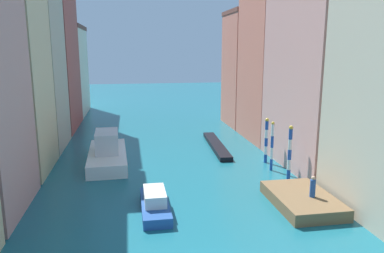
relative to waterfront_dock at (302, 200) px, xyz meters
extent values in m
plane|color=#196070|center=(-7.89, 16.62, -0.40)|extent=(154.00, 154.00, 0.00)
cube|color=#BCB299|center=(-21.69, 18.73, 9.77)|extent=(7.49, 7.90, 20.32)
cube|color=#B25147|center=(-21.69, 28.91, 9.36)|extent=(7.49, 11.27, 19.50)
cube|color=beige|center=(-21.69, 40.58, 6.25)|extent=(7.49, 11.74, 13.30)
cube|color=brown|center=(-21.69, 40.58, 13.23)|extent=(7.64, 11.97, 0.65)
cube|color=tan|center=(5.92, 8.26, 7.58)|extent=(7.49, 11.29, 15.96)
cube|color=#C6705B|center=(5.92, 18.50, 8.28)|extent=(7.49, 8.89, 17.36)
cube|color=#C6705B|center=(5.92, 27.04, 6.99)|extent=(7.49, 7.57, 14.77)
cube|color=brown|center=(5.92, 27.04, 14.64)|extent=(7.64, 7.72, 0.52)
cube|color=brown|center=(0.00, 0.00, 0.00)|extent=(3.74, 5.88, 0.79)
cylinder|color=#234C93|center=(0.43, -0.48, 0.97)|extent=(0.36, 0.36, 1.15)
sphere|color=tan|center=(0.43, -0.48, 1.68)|extent=(0.26, 0.26, 0.26)
cylinder|color=#1E479E|center=(1.24, 4.94, 0.02)|extent=(0.29, 0.29, 0.83)
cylinder|color=white|center=(1.24, 4.94, 0.85)|extent=(0.29, 0.29, 0.83)
cylinder|color=#1E479E|center=(1.24, 4.94, 1.67)|extent=(0.29, 0.29, 0.83)
cylinder|color=white|center=(1.24, 4.94, 2.50)|extent=(0.29, 0.29, 0.83)
cylinder|color=#1E479E|center=(1.24, 4.94, 3.33)|extent=(0.29, 0.29, 0.83)
sphere|color=gold|center=(1.24, 4.94, 3.86)|extent=(0.32, 0.32, 0.32)
cylinder|color=#1E479E|center=(0.74, 7.37, 0.11)|extent=(0.24, 0.24, 1.01)
cylinder|color=white|center=(0.74, 7.37, 1.12)|extent=(0.24, 0.24, 1.01)
cylinder|color=#1E479E|center=(0.74, 7.37, 2.14)|extent=(0.24, 0.24, 1.01)
cylinder|color=white|center=(0.74, 7.37, 3.15)|extent=(0.24, 0.24, 1.01)
sphere|color=gold|center=(0.74, 7.37, 3.75)|extent=(0.27, 0.27, 0.27)
cylinder|color=#1E479E|center=(1.08, 9.60, -0.01)|extent=(0.30, 0.30, 0.78)
cylinder|color=white|center=(1.08, 9.60, 0.77)|extent=(0.30, 0.30, 0.78)
cylinder|color=#1E479E|center=(1.08, 9.60, 1.55)|extent=(0.30, 0.30, 0.78)
cylinder|color=white|center=(1.08, 9.60, 2.32)|extent=(0.30, 0.30, 0.78)
cylinder|color=#1E479E|center=(1.08, 9.60, 3.10)|extent=(0.30, 0.30, 0.78)
sphere|color=gold|center=(1.08, 9.60, 3.60)|extent=(0.33, 0.33, 0.33)
cube|color=white|center=(-13.24, 11.95, 0.16)|extent=(3.64, 9.45, 1.11)
cube|color=silver|center=(-13.24, 11.95, 1.64)|extent=(2.13, 3.76, 1.86)
cube|color=black|center=(-2.12, 15.60, -0.17)|extent=(1.81, 10.73, 0.45)
cube|color=#234C93|center=(-9.73, 0.83, -0.08)|extent=(1.75, 5.31, 0.64)
cube|color=silver|center=(-9.73, 0.83, 0.63)|extent=(1.35, 2.60, 0.77)
camera|label=1|loc=(-11.16, -21.55, 9.80)|focal=34.67mm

